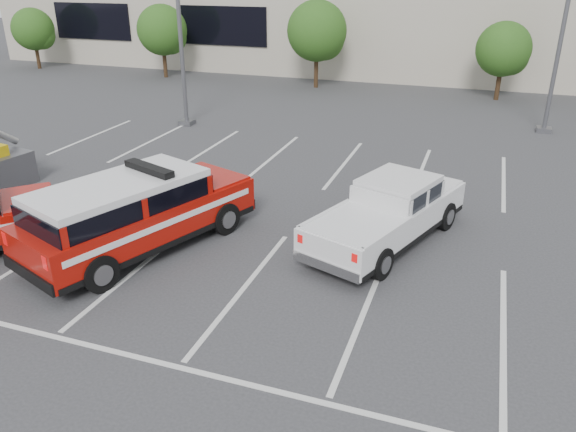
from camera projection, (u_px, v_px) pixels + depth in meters
name	position (u px, v px, depth m)	size (l,w,h in m)	color
ground	(244.00, 288.00, 12.36)	(120.00, 120.00, 0.00)	#343436
stall_markings	(306.00, 211.00, 16.24)	(23.00, 15.00, 0.01)	silver
tree_far_left	(35.00, 31.00, 37.89)	(2.77, 2.77, 3.99)	#3F2B19
tree_left	(164.00, 32.00, 34.75)	(3.07, 3.07, 4.42)	#3F2B19
tree_mid_left	(319.00, 33.00, 31.60)	(3.37, 3.37, 4.85)	#3F2B19
tree_mid_right	(505.00, 51.00, 28.79)	(2.77, 2.77, 3.99)	#3F2B19
light_pole_left	(178.00, 1.00, 23.02)	(0.90, 0.60, 10.24)	#59595E
light_pole_mid	(568.00, 3.00, 21.91)	(0.90, 0.60, 10.24)	#59595E
fire_chief_suv	(137.00, 218.00, 13.76)	(4.06, 6.25, 2.07)	#990E07
white_pickup	(388.00, 218.00, 14.21)	(3.49, 5.58, 1.62)	silver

